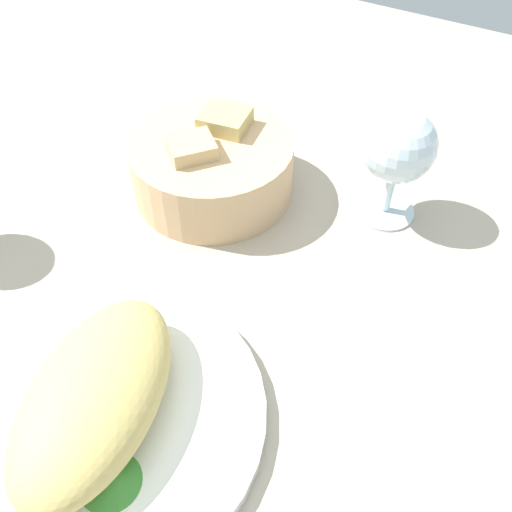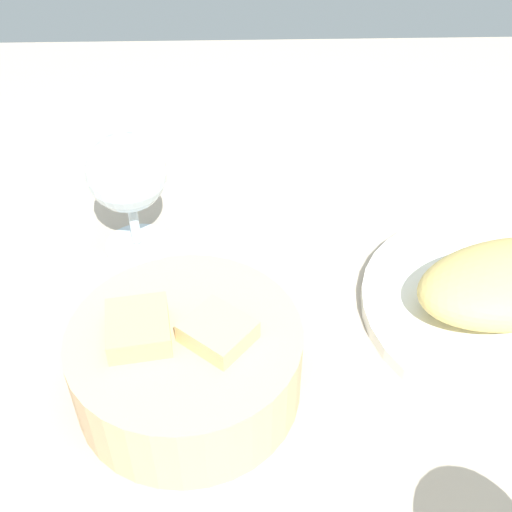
% 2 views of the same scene
% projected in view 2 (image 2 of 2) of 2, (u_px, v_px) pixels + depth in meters
% --- Properties ---
extents(ground_plane, '(1.40, 1.40, 0.02)m').
position_uv_depth(ground_plane, '(322.00, 351.00, 0.58)').
color(ground_plane, '#B1A38F').
extents(plate, '(0.27, 0.27, 0.01)m').
position_uv_depth(plate, '(507.00, 309.00, 0.60)').
color(plate, white).
rests_on(plate, ground_plane).
extents(bread_basket, '(0.19, 0.19, 0.09)m').
position_uv_depth(bread_basket, '(186.00, 360.00, 0.51)').
color(bread_basket, '#D9AE7F').
rests_on(bread_basket, ground_plane).
extents(wine_glass_near, '(0.08, 0.08, 0.13)m').
position_uv_depth(wine_glass_near, '(127.00, 177.00, 0.62)').
color(wine_glass_near, silver).
rests_on(wine_glass_near, ground_plane).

